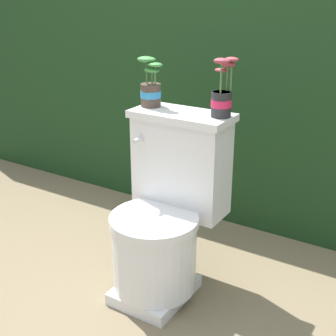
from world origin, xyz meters
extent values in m
plane|color=#75664C|center=(0.00, 0.00, 0.00)|extent=(12.00, 12.00, 0.00)
cube|color=#193819|center=(0.00, 1.31, 0.63)|extent=(4.38, 1.03, 1.26)
cube|color=silver|center=(0.05, 0.01, 0.03)|extent=(0.28, 0.34, 0.05)
cylinder|color=silver|center=(0.05, 0.01, 0.20)|extent=(0.35, 0.35, 0.29)
cylinder|color=silver|center=(0.05, 0.01, 0.37)|extent=(0.37, 0.37, 0.04)
cube|color=silver|center=(0.05, 0.23, 0.54)|extent=(0.40, 0.18, 0.41)
cube|color=silver|center=(0.05, 0.23, 0.76)|extent=(0.43, 0.21, 0.03)
cylinder|color=silver|center=(-0.09, 0.11, 0.66)|extent=(0.02, 0.05, 0.02)
cylinder|color=#47382D|center=(-0.11, 0.24, 0.82)|extent=(0.09, 0.09, 0.10)
cylinder|color=#2D84BC|center=(-0.11, 0.24, 0.83)|extent=(0.09, 0.09, 0.03)
cylinder|color=#332319|center=(-0.11, 0.24, 0.86)|extent=(0.08, 0.08, 0.01)
cylinder|color=#4C753D|center=(-0.08, 0.23, 0.91)|extent=(0.01, 0.01, 0.08)
ellipsoid|color=#387F38|center=(-0.08, 0.23, 0.95)|extent=(0.07, 0.05, 0.02)
cylinder|color=#4C753D|center=(-0.13, 0.24, 0.92)|extent=(0.01, 0.01, 0.09)
ellipsoid|color=#387F38|center=(-0.13, 0.24, 0.97)|extent=(0.09, 0.06, 0.03)
cylinder|color=#4C753D|center=(-0.10, 0.24, 0.90)|extent=(0.01, 0.01, 0.05)
ellipsoid|color=#387F38|center=(-0.10, 0.24, 0.93)|extent=(0.07, 0.05, 0.02)
cylinder|color=#262628|center=(0.22, 0.25, 0.82)|extent=(0.08, 0.08, 0.10)
cylinder|color=#D1234C|center=(0.22, 0.25, 0.83)|extent=(0.08, 0.08, 0.03)
cylinder|color=#332319|center=(0.22, 0.25, 0.87)|extent=(0.07, 0.07, 0.01)
cylinder|color=#4C753D|center=(0.24, 0.27, 0.93)|extent=(0.01, 0.01, 0.12)
ellipsoid|color=#93333D|center=(0.24, 0.27, 1.00)|extent=(0.06, 0.04, 0.02)
cylinder|color=#4C753D|center=(0.23, 0.27, 0.92)|extent=(0.01, 0.01, 0.10)
ellipsoid|color=#93333D|center=(0.23, 0.27, 0.98)|extent=(0.06, 0.04, 0.02)
cylinder|color=#4C753D|center=(0.23, 0.22, 0.93)|extent=(0.01, 0.01, 0.12)
ellipsoid|color=#93333D|center=(0.23, 0.22, 1.00)|extent=(0.07, 0.05, 0.02)
cylinder|color=#4C753D|center=(0.20, 0.28, 0.91)|extent=(0.01, 0.01, 0.07)
ellipsoid|color=#93333D|center=(0.20, 0.28, 0.95)|extent=(0.06, 0.04, 0.02)
camera|label=1|loc=(0.99, -1.40, 1.27)|focal=50.00mm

